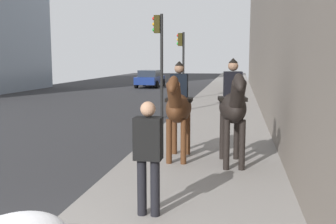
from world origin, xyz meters
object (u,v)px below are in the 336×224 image
at_px(mounted_horse_far, 233,106).
at_px(traffic_light_near_curb, 160,49).
at_px(traffic_light_far_curb, 182,55).
at_px(mounted_horse_near, 178,106).
at_px(car_near_lane, 150,78).
at_px(pedestrian_greeting, 148,151).

distance_m(mounted_horse_far, traffic_light_near_curb, 8.01).
bearing_deg(traffic_light_near_curb, traffic_light_far_curb, -0.24).
distance_m(traffic_light_near_curb, traffic_light_far_curb, 6.15).
bearing_deg(traffic_light_near_curb, mounted_horse_near, -165.37).
distance_m(mounted_horse_far, car_near_lane, 25.07).
height_order(mounted_horse_near, pedestrian_greeting, mounted_horse_near).
relative_size(car_near_lane, traffic_light_near_curb, 1.04).
bearing_deg(car_near_lane, pedestrian_greeting, -166.78).
xyz_separation_m(mounted_horse_far, pedestrian_greeting, (-3.04, 1.16, -0.32)).
relative_size(mounted_horse_near, traffic_light_far_curb, 0.58).
distance_m(mounted_horse_far, traffic_light_far_curb, 13.81).
height_order(car_near_lane, traffic_light_near_curb, traffic_light_near_curb).
height_order(mounted_horse_near, car_near_lane, mounted_horse_near).
bearing_deg(traffic_light_far_curb, car_near_lane, 21.62).
relative_size(mounted_horse_far, traffic_light_near_curb, 0.56).
bearing_deg(mounted_horse_near, mounted_horse_far, 75.90).
height_order(pedestrian_greeting, traffic_light_far_curb, traffic_light_far_curb).
bearing_deg(pedestrian_greeting, mounted_horse_near, 1.92).
height_order(mounted_horse_near, traffic_light_far_curb, traffic_light_far_curb).
bearing_deg(mounted_horse_far, traffic_light_far_curb, -174.92).
bearing_deg(mounted_horse_near, pedestrian_greeting, -0.54).
bearing_deg(car_near_lane, mounted_horse_near, -165.22).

